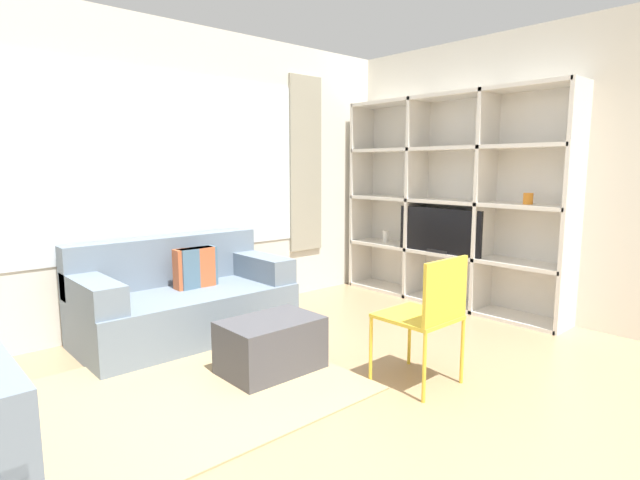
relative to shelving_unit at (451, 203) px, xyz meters
The scene contains 8 objects.
ground_plane 3.15m from the shelving_unit, 146.36° to the right, with size 16.00×16.00×0.00m, color #9E7F5B.
wall_back 2.84m from the shelving_unit, 151.13° to the left, with size 6.45×0.11×2.70m.
wall_right 0.38m from the shelving_unit, 39.48° to the right, with size 0.07×4.17×2.70m, color silver.
area_rug 3.55m from the shelving_unit, behind, with size 2.62×1.67×0.01m, color tan.
shelving_unit is the anchor object (origin of this frame).
couch_main 2.82m from the shelving_unit, 160.87° to the left, with size 1.72×0.87×0.82m.
ottoman 2.63m from the shelving_unit, behind, with size 0.68×0.46×0.38m.
folding_chair 2.22m from the shelving_unit, 149.71° to the right, with size 0.44×0.46×0.86m.
Camera 1 is at (-1.99, -1.28, 1.43)m, focal length 28.00 mm.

